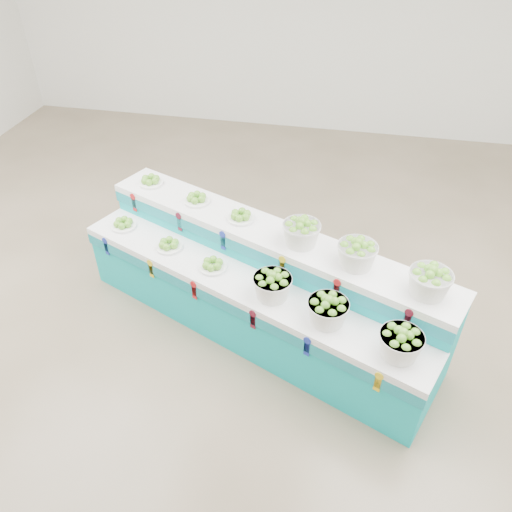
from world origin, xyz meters
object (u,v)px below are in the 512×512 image
(display_stand, at_px, (256,285))
(plate_upper_mid, at_px, (197,198))
(basket_lower_left, at_px, (272,285))
(basket_upper_right, at_px, (430,281))

(display_stand, xyz_separation_m, plate_upper_mid, (-0.73, 0.56, 0.56))
(basket_lower_left, distance_m, plate_upper_mid, 1.33)
(plate_upper_mid, distance_m, basket_upper_right, 2.40)
(display_stand, height_order, plate_upper_mid, plate_upper_mid)
(basket_lower_left, relative_size, plate_upper_mid, 1.29)
(display_stand, bearing_deg, plate_upper_mid, 165.60)
(basket_lower_left, height_order, plate_upper_mid, plate_upper_mid)
(basket_upper_right, bearing_deg, basket_lower_left, 178.12)
(basket_upper_right, bearing_deg, plate_upper_mid, 156.82)
(display_stand, relative_size, basket_lower_left, 10.76)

